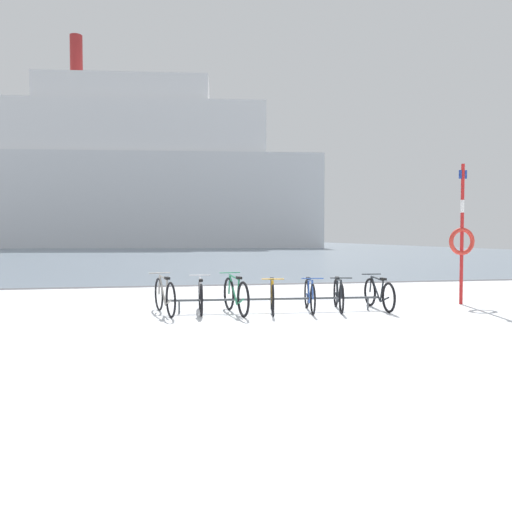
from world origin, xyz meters
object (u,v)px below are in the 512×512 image
Objects in this scene: bicycle_3 at (272,296)px; bicycle_6 at (379,294)px; bicycle_5 at (338,295)px; ferry_ship at (132,178)px; bicycle_0 at (165,296)px; bicycle_2 at (236,296)px; rescue_post at (462,237)px; bicycle_4 at (310,295)px; bicycle_1 at (201,296)px.

bicycle_3 is 2.43m from bicycle_6.
bicycle_5 is 64.15m from ferry_ship.
ferry_ship reaches higher than bicycle_5.
bicycle_2 is at bearing -7.59° from bicycle_0.
rescue_post is (5.52, 0.40, 1.23)m from bicycle_2.
bicycle_3 is at bearing 177.66° from bicycle_4.
bicycle_3 is (2.27, -0.17, -0.04)m from bicycle_0.
rescue_post is 0.06× the size of ferry_ship.
bicycle_2 is 1.07× the size of bicycle_4.
bicycle_2 is 1.06× the size of bicycle_3.
ferry_ship is (-6.02, 63.01, 9.54)m from bicycle_3.
bicycle_0 is at bearing 177.66° from bicycle_6.
bicycle_2 is at bearing -20.41° from bicycle_1.
bicycle_5 is (3.01, -0.22, -0.01)m from bicycle_1.
bicycle_0 is 63.66m from ferry_ship.
bicycle_6 is at bearing 0.50° from bicycle_4.
rescue_post reaches higher than bicycle_3.
rescue_post is at bearing 1.70° from bicycle_0.
bicycle_4 is 0.49× the size of rescue_post.
bicycle_5 is at bearing 177.67° from bicycle_6.
rescue_post is (6.23, 0.14, 1.26)m from bicycle_1.
bicycle_2 is at bearing -175.81° from rescue_post.
ferry_ship is (-7.52, 62.99, 9.54)m from bicycle_5.
bicycle_1 is at bearing 159.59° from bicycle_2.
bicycle_3 and bicycle_4 have the same top height.
bicycle_5 is (1.50, 0.02, -0.00)m from bicycle_3.
bicycle_1 is at bearing -85.89° from ferry_ship.
rescue_post is (4.72, 0.38, 1.26)m from bicycle_3.
bicycle_6 is (0.93, -0.04, 0.00)m from bicycle_5.
bicycle_2 is 1.62m from bicycle_4.
bicycle_6 is at bearing -2.33° from bicycle_5.
bicycle_0 is at bearing 175.65° from bicycle_3.
ferry_ship is (-6.84, 63.04, 9.54)m from bicycle_4.
bicycle_0 is 1.05× the size of bicycle_3.
bicycle_1 is 0.95× the size of bicycle_2.
bicycle_5 is at bearing 1.05° from bicycle_2.
bicycle_1 reaches higher than bicycle_3.
bicycle_6 is (4.70, -0.19, -0.04)m from bicycle_0.
bicycle_0 is 1.02× the size of bicycle_6.
rescue_post reaches higher than bicycle_2.
bicycle_0 is 3.77m from bicycle_5.
bicycle_5 is 3.48m from rescue_post.
rescue_post is at bearing 4.60° from bicycle_3.
bicycle_2 is at bearing -178.28° from bicycle_3.
bicycle_3 and bicycle_6 have the same top height.
bicycle_0 is 7.10m from rescue_post.
bicycle_0 and bicycle_2 have the same top height.
bicycle_1 is 0.76m from bicycle_2.
bicycle_1 is 0.97× the size of bicycle_6.
bicycle_0 reaches higher than bicycle_6.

